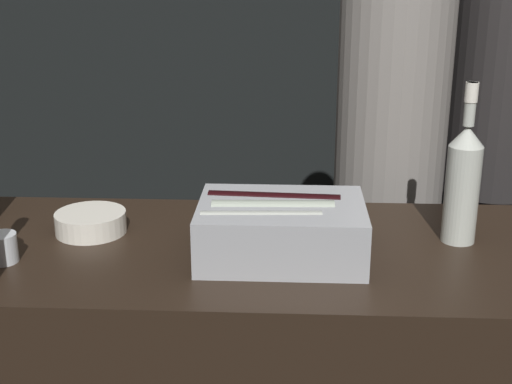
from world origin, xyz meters
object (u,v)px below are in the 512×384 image
at_px(ice_bin_with_bottles, 278,226).
at_px(candle_votive, 2,248).
at_px(white_wine_bottle, 463,180).
at_px(person_in_hoodie, 494,137).
at_px(bowl_white, 91,222).
at_px(person_blond_tee, 390,150).

height_order(ice_bin_with_bottles, candle_votive, ice_bin_with_bottles).
relative_size(ice_bin_with_bottles, white_wine_bottle, 0.98).
distance_m(candle_votive, person_in_hoodie, 1.61).
bearing_deg(candle_votive, bowl_white, 50.77).
height_order(ice_bin_with_bottles, white_wine_bottle, white_wine_bottle).
bearing_deg(person_in_hoodie, white_wine_bottle, -42.82).
height_order(candle_votive, person_blond_tee, person_blond_tee).
xyz_separation_m(white_wine_bottle, person_blond_tee, (-0.09, 0.57, -0.08)).
xyz_separation_m(ice_bin_with_bottles, person_blond_tee, (0.33, 0.67, -0.01)).
distance_m(candle_votive, white_wine_bottle, 1.02).
relative_size(ice_bin_with_bottles, person_blond_tee, 0.20).
distance_m(bowl_white, person_in_hoodie, 1.39).
distance_m(ice_bin_with_bottles, bowl_white, 0.46).
distance_m(bowl_white, candle_votive, 0.23).
relative_size(white_wine_bottle, person_in_hoodie, 0.20).
distance_m(ice_bin_with_bottles, person_blond_tee, 0.75).
bearing_deg(person_blond_tee, person_in_hoodie, -19.66).
bearing_deg(white_wine_bottle, person_blond_tee, 98.59).
distance_m(bowl_white, white_wine_bottle, 0.87).
distance_m(ice_bin_with_bottles, white_wine_bottle, 0.43).
height_order(ice_bin_with_bottles, bowl_white, ice_bin_with_bottles).
distance_m(person_in_hoodie, person_blond_tee, 0.44).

